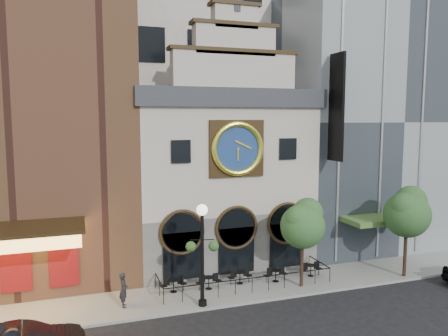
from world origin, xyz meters
name	(u,v)px	position (x,y,z in m)	size (l,w,h in m)	color
ground	(260,303)	(0.00, 0.00, 0.00)	(120.00, 120.00, 0.00)	black
sidewalk	(244,286)	(0.00, 2.50, 0.07)	(44.00, 5.00, 0.15)	gray
clock_building	(218,171)	(0.00, 7.82, 6.69)	(12.60, 8.78, 18.65)	#605E5B
theater_building	(19,85)	(-13.00, 9.96, 12.60)	(14.00, 15.60, 25.00)	#552E24
retail_building	(355,122)	(12.99, 9.99, 10.14)	(14.00, 14.40, 20.00)	gray
office_tower	(178,17)	(0.00, 20.00, 20.00)	(20.00, 16.00, 40.00)	silver
cafe_railing	(244,278)	(0.00, 2.50, 0.60)	(10.60, 2.60, 0.90)	black
bistro_0	(174,285)	(-4.41, 2.77, 0.61)	(1.58, 0.68, 0.90)	black
bistro_1	(209,282)	(-2.29, 2.54, 0.61)	(1.58, 0.68, 0.90)	black
bistro_2	(240,276)	(-0.19, 2.76, 0.61)	(1.58, 0.68, 0.90)	black
bistro_3	(276,274)	(2.08, 2.35, 0.61)	(1.58, 0.68, 0.90)	black
bistro_4	(311,269)	(4.68, 2.50, 0.61)	(1.58, 0.68, 0.90)	black
pedestrian	(124,290)	(-7.42, 1.67, 1.12)	(0.70, 0.46, 1.93)	black
lamppost	(202,243)	(-3.28, 0.40, 3.68)	(1.79, 0.89, 5.70)	black
tree_left	(303,223)	(3.32, 1.21, 4.14)	(2.82, 2.72, 5.44)	#382619
tree_right	(407,211)	(10.57, 0.59, 4.49)	(3.07, 2.96, 5.92)	#382619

